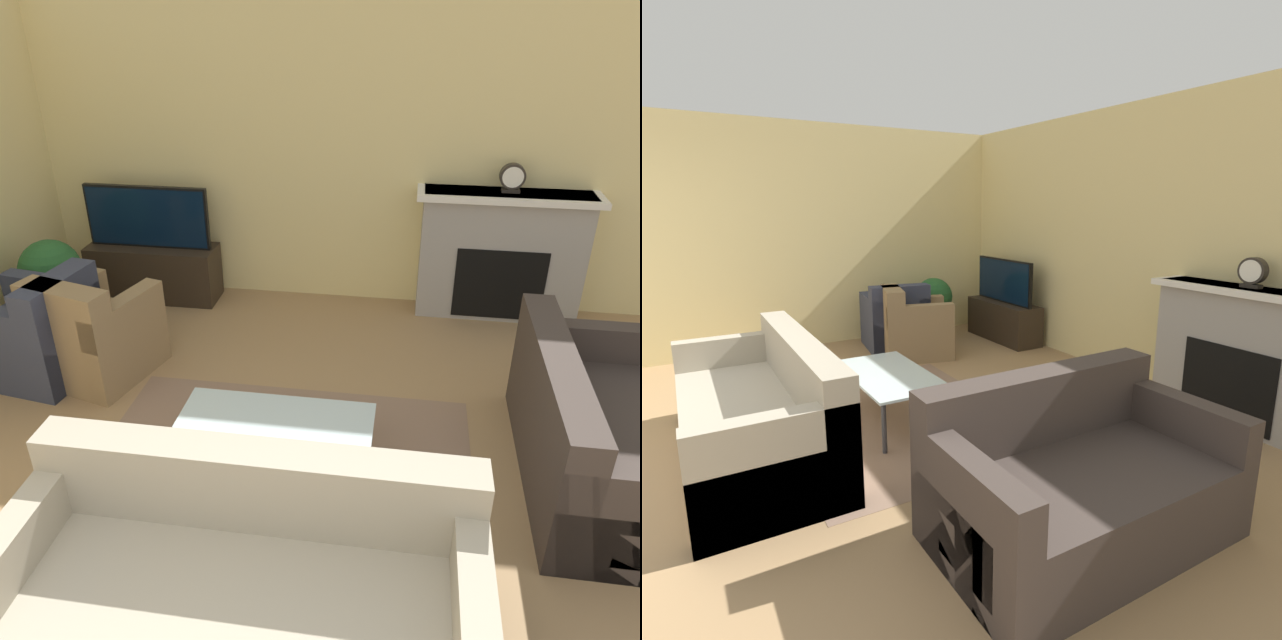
{
  "view_description": "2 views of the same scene",
  "coord_description": "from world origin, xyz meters",
  "views": [
    {
      "loc": [
        0.69,
        -0.39,
        2.59
      ],
      "look_at": [
        0.17,
        3.02,
        0.74
      ],
      "focal_mm": 35.0,
      "sensor_mm": 36.0,
      "label": 1
    },
    {
      "loc": [
        3.62,
        0.92,
        1.72
      ],
      "look_at": [
        0.22,
        2.91,
        0.82
      ],
      "focal_mm": 28.0,
      "sensor_mm": 36.0,
      "label": 2
    }
  ],
  "objects": [
    {
      "name": "mantel_clock",
      "position": [
        1.47,
        4.75,
        1.23
      ],
      "size": [
        0.2,
        0.07,
        0.23
      ],
      "color": "#28231E",
      "rests_on": "fireplace"
    },
    {
      "name": "wall_back",
      "position": [
        0.0,
        4.94,
        1.35
      ],
      "size": [
        8.26,
        0.06,
        2.7
      ],
      "color": "beige",
      "rests_on": "ground_plane"
    },
    {
      "name": "potted_plant",
      "position": [
        -2.19,
        3.89,
        0.52
      ],
      "size": [
        0.5,
        0.5,
        0.8
      ],
      "color": "#AD704C",
      "rests_on": "ground_plane"
    },
    {
      "name": "area_rug",
      "position": [
        -0.0,
        2.41,
        0.0
      ],
      "size": [
        2.32,
        1.8,
        0.0
      ],
      "color": "#896B56",
      "rests_on": "ground_plane"
    },
    {
      "name": "armchair_by_window",
      "position": [
        -1.99,
        3.25,
        0.3
      ],
      "size": [
        0.88,
        0.81,
        0.82
      ],
      "rotation": [
        0.0,
        0.0,
        -1.72
      ],
      "color": "#33384C",
      "rests_on": "ground_plane"
    },
    {
      "name": "armchair_accent",
      "position": [
        -1.54,
        3.29,
        0.31
      ],
      "size": [
        0.84,
        0.9,
        0.82
      ],
      "rotation": [
        0.0,
        0.0,
        2.88
      ],
      "color": "#8C704C",
      "rests_on": "ground_plane"
    },
    {
      "name": "couch_loveseat",
      "position": [
        1.86,
        2.66,
        0.29
      ],
      "size": [
        0.92,
        1.56,
        0.82
      ],
      "rotation": [
        0.0,
        0.0,
        1.57
      ],
      "color": "#3D332D",
      "rests_on": "ground_plane"
    },
    {
      "name": "fireplace",
      "position": [
        1.47,
        4.75,
        0.58
      ],
      "size": [
        1.49,
        0.38,
        1.11
      ],
      "color": "#9E9993",
      "rests_on": "ground_plane"
    },
    {
      "name": "tv",
      "position": [
        -1.63,
        4.63,
        0.78
      ],
      "size": [
        1.12,
        0.06,
        0.56
      ],
      "color": "black",
      "rests_on": "tv_stand"
    },
    {
      "name": "coffee_table",
      "position": [
        -0.0,
        2.36,
        0.37
      ],
      "size": [
        1.12,
        0.6,
        0.4
      ],
      "color": "#333338",
      "rests_on": "ground_plane"
    },
    {
      "name": "couch_sectional",
      "position": [
        0.09,
        1.35,
        0.29
      ],
      "size": [
        2.01,
        0.89,
        0.82
      ],
      "color": "#9E937F",
      "rests_on": "ground_plane"
    },
    {
      "name": "tv_stand",
      "position": [
        -1.63,
        4.64,
        0.25
      ],
      "size": [
        1.18,
        0.39,
        0.51
      ],
      "color": "#2D2319",
      "rests_on": "ground_plane"
    }
  ]
}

